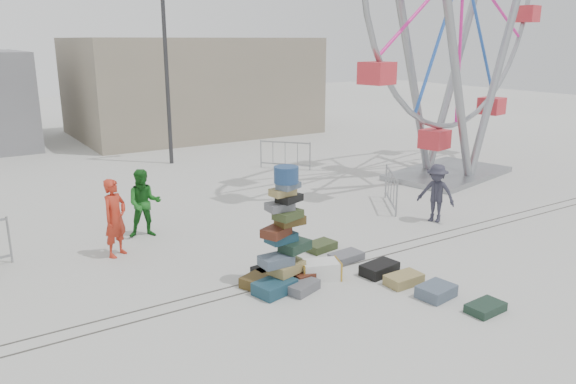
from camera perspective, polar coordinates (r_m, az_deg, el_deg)
ground at (r=11.15m, az=-1.66°, el=-10.99°), size 90.00×90.00×0.00m
track_line_near at (r=11.62m, az=-3.20°, el=-9.86°), size 40.00×0.04×0.01m
track_line_far at (r=11.94m, az=-4.16°, el=-9.16°), size 40.00×0.04×0.01m
building_right at (r=31.15m, az=-9.76°, el=10.58°), size 12.00×8.00×5.00m
lamp_post_right at (r=23.10m, az=-12.12°, el=13.83°), size 1.41×0.25×8.00m
suitcase_tower at (r=11.60m, az=-0.37°, el=-6.13°), size 1.81×1.59×2.51m
steamer_trunk at (r=12.03m, az=3.28°, el=-7.94°), size 0.95×0.74×0.39m
row_case_0 at (r=13.65m, az=3.31°, el=-5.50°), size 0.81×0.61×0.19m
row_case_1 at (r=13.09m, az=5.94°, el=-6.54°), size 0.81×0.54×0.18m
row_case_2 at (r=12.43m, az=9.27°, el=-7.70°), size 0.89×0.60×0.25m
row_case_3 at (r=12.04m, az=11.68°, el=-8.68°), size 0.79×0.48×0.22m
row_case_4 at (r=11.62m, az=14.82°, el=-9.72°), size 0.79×0.65×0.25m
row_case_5 at (r=11.33m, az=19.43°, el=-11.01°), size 0.76×0.50×0.17m
barricade_wheel_front at (r=17.23m, az=10.42°, el=0.28°), size 1.19×1.72×1.10m
barricade_wheel_back at (r=22.01m, az=-0.30°, el=3.79°), size 1.40×1.56×1.10m
pedestrian_red at (r=13.63m, az=-17.16°, el=-2.52°), size 0.81×0.74×1.85m
pedestrian_green at (r=14.77m, az=-14.40°, el=-1.12°), size 1.02×0.90×1.77m
pedestrian_grey at (r=16.04m, az=14.83°, el=-0.12°), size 0.98×1.21×1.63m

